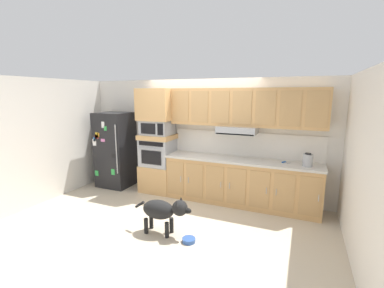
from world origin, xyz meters
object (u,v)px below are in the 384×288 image
(dog_food_bowl, at_px, (189,240))
(refrigerator, at_px, (115,150))
(dog, at_px, (163,210))
(built_in_oven, at_px, (158,152))
(microwave, at_px, (157,127))
(electric_kettle, at_px, (308,160))
(screwdriver, at_px, (284,162))

(dog_food_bowl, bearing_deg, refrigerator, 148.04)
(dog, distance_m, dog_food_bowl, 0.60)
(built_in_oven, height_order, dog_food_bowl, built_in_oven)
(microwave, relative_size, dog_food_bowl, 3.22)
(electric_kettle, relative_size, dog_food_bowl, 1.20)
(dog_food_bowl, bearing_deg, built_in_oven, 131.38)
(built_in_oven, relative_size, dog_food_bowl, 3.50)
(refrigerator, bearing_deg, screwdriver, 1.83)
(refrigerator, height_order, dog, refrigerator)
(refrigerator, distance_m, dog_food_bowl, 3.23)
(refrigerator, bearing_deg, dog_food_bowl, -31.96)
(dog, bearing_deg, microwave, 120.33)
(built_in_oven, relative_size, dog, 0.71)
(refrigerator, xyz_separation_m, dog, (2.18, -1.58, -0.48))
(refrigerator, height_order, electric_kettle, refrigerator)
(dog_food_bowl, bearing_deg, microwave, 131.37)
(built_in_oven, xyz_separation_m, dog_food_bowl, (1.51, -1.71, -0.87))
(refrigerator, xyz_separation_m, built_in_oven, (1.13, 0.07, 0.02))
(built_in_oven, distance_m, electric_kettle, 3.08)
(screwdriver, xyz_separation_m, dog_food_bowl, (-1.17, -1.77, -0.90))
(microwave, distance_m, electric_kettle, 3.11)
(refrigerator, distance_m, built_in_oven, 1.13)
(electric_kettle, bearing_deg, dog_food_bowl, -133.23)
(built_in_oven, bearing_deg, dog_food_bowl, -48.62)
(screwdriver, distance_m, electric_kettle, 0.42)
(screwdriver, bearing_deg, microwave, -178.84)
(built_in_oven, bearing_deg, dog, -57.64)
(electric_kettle, bearing_deg, screwdriver, 165.53)
(refrigerator, height_order, built_in_oven, refrigerator)
(refrigerator, distance_m, screwdriver, 3.82)
(refrigerator, distance_m, electric_kettle, 4.21)
(refrigerator, height_order, microwave, refrigerator)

